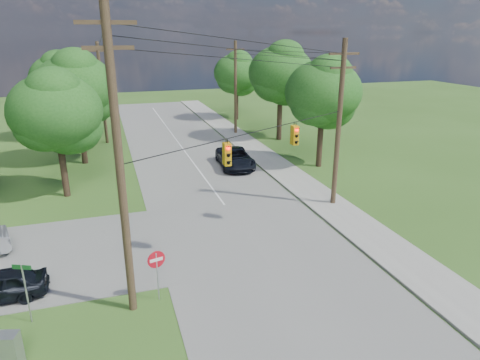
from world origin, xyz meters
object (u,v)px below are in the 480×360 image
object	(u,v)px
pole_north_e	(235,87)
pole_north_w	(102,93)
pole_sw	(119,164)
do_not_enter_sign	(157,265)
car_main_north	(235,158)
control_cabinet	(9,351)
pole_ne	(339,123)

from	to	relation	value
pole_north_e	pole_north_w	size ratio (longest dim) A/B	1.00
pole_sw	do_not_enter_sign	distance (m)	4.68
car_main_north	pole_north_e	bearing A→B (deg)	77.30
pole_sw	control_cabinet	size ratio (longest dim) A/B	9.00
do_not_enter_sign	pole_north_w	bearing A→B (deg)	78.41
pole_sw	car_main_north	bearing A→B (deg)	60.90
pole_north_e	pole_sw	bearing A→B (deg)	-114.52
pole_ne	pole_north_w	xyz separation A→B (m)	(-13.90, 22.00, -0.34)
pole_sw	pole_north_w	size ratio (longest dim) A/B	1.20
pole_ne	pole_north_e	size ratio (longest dim) A/B	1.05
pole_north_w	pole_north_e	bearing A→B (deg)	0.00
pole_north_e	pole_north_w	distance (m)	13.90
pole_sw	do_not_enter_sign	xyz separation A→B (m)	(1.10, 0.31, -4.54)
pole_north_w	car_main_north	size ratio (longest dim) A/B	1.79
control_cabinet	pole_north_e	bearing A→B (deg)	75.93
control_cabinet	do_not_enter_sign	bearing A→B (deg)	39.61
pole_north_e	do_not_enter_sign	world-z (taller)	pole_north_e
control_cabinet	do_not_enter_sign	xyz separation A→B (m)	(5.29, 2.41, 1.02)
pole_sw	car_main_north	size ratio (longest dim) A/B	2.14
pole_ne	pole_north_e	xyz separation A→B (m)	(-0.00, 22.00, -0.34)
pole_ne	control_cabinet	xyz separation A→B (m)	(-17.69, -9.70, -4.80)
pole_ne	pole_north_e	bearing A→B (deg)	90.00
pole_sw	control_cabinet	bearing A→B (deg)	-153.37
pole_north_e	car_main_north	size ratio (longest dim) A/B	1.79
pole_ne	car_main_north	size ratio (longest dim) A/B	1.88
pole_ne	car_main_north	distance (m)	11.58
pole_sw	control_cabinet	world-z (taller)	pole_sw
do_not_enter_sign	control_cabinet	bearing A→B (deg)	-170.00
car_main_north	control_cabinet	xyz separation A→B (m)	(-13.93, -19.61, -0.14)
pole_north_w	do_not_enter_sign	bearing A→B (deg)	-87.07
pole_ne	pole_north_w	size ratio (longest dim) A/B	1.05
pole_sw	pole_north_e	world-z (taller)	pole_sw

